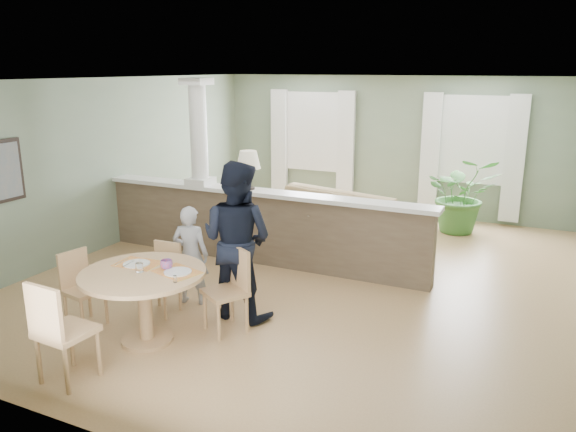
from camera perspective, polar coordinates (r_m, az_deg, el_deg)
The scene contains 12 objects.
ground at distance 8.01m, azimuth 2.05°, elevation -6.00°, with size 8.00×8.00×0.00m, color tan.
room_shell at distance 8.14m, azimuth 3.74°, elevation 7.50°, with size 7.02×8.02×2.71m.
pony_wall at distance 8.38m, azimuth -3.57°, elevation 0.01°, with size 5.32×0.38×2.70m.
sofa at distance 9.46m, azimuth 3.74°, elevation -0.15°, with size 2.77×1.08×0.81m, color #957E51.
houseplant at distance 10.34m, azimuth 17.24°, elevation 2.09°, with size 1.23×1.06×1.36m, color #346829.
dining_table at distance 6.12m, azimuth -14.37°, elevation -6.92°, with size 1.31×1.31×0.90m.
chair_far_boy at distance 6.88m, azimuth -12.51°, elevation -5.81°, with size 0.40×0.40×0.84m.
chair_far_man at distance 6.27m, azimuth -5.82°, elevation -7.07°, with size 0.58×0.58×0.94m.
chair_near at distance 5.60m, azimuth -22.31°, elevation -10.52°, with size 0.49×0.49×1.01m.
chair_side at distance 6.82m, azimuth -20.35°, elevation -6.55°, with size 0.45×0.45×0.86m.
child_person at distance 7.00m, azimuth -9.86°, elevation -3.94°, with size 0.45×0.30×1.24m, color #95959A.
man_person at distance 6.49m, azimuth -5.21°, elevation -2.46°, with size 0.90×0.70×1.85m, color black.
Camera 1 is at (2.93, -6.88, 2.86)m, focal length 35.00 mm.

